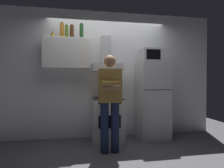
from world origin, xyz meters
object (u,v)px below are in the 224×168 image
object	(u,v)px
cooking_pot	(115,95)
bottle_spice_jar	(53,36)
range_hood	(106,62)
bottle_rum_dark	(72,32)
bottle_olive_oil	(67,32)
refrigerator	(152,100)
person_standing	(110,99)
upper_cabinet	(67,54)
bottle_wine_green	(82,31)
stove_oven	(107,119)
bottle_liquor_amber	(62,31)
microwave	(152,56)

from	to	relation	value
cooking_pot	bottle_spice_jar	world-z (taller)	bottle_spice_jar
range_hood	bottle_spice_jar	distance (m)	1.19
bottle_rum_dark	bottle_olive_oil	bearing A→B (deg)	-162.18
refrigerator	person_standing	world-z (taller)	person_standing
upper_cabinet	bottle_olive_oil	distance (m)	0.43
refrigerator	bottle_wine_green	world-z (taller)	bottle_wine_green
person_standing	stove_oven	bearing A→B (deg)	85.28
upper_cabinet	cooking_pot	bearing A→B (deg)	-14.73
bottle_spice_jar	bottle_liquor_amber	bearing A→B (deg)	-5.75
range_hood	cooking_pot	bearing A→B (deg)	-62.12
bottle_olive_oil	stove_oven	bearing A→B (deg)	-8.20
stove_oven	person_standing	world-z (taller)	person_standing
cooking_pot	bottle_wine_green	world-z (taller)	bottle_wine_green
refrigerator	microwave	distance (m)	0.94
cooking_pot	bottle_liquor_amber	size ratio (longest dim) A/B	0.96
bottle_olive_oil	bottle_liquor_amber	distance (m)	0.10
upper_cabinet	cooking_pot	xyz separation A→B (m)	(0.93, -0.24, -0.82)
stove_oven	bottle_liquor_amber	distance (m)	1.99
bottle_rum_dark	bottle_wine_green	size ratio (longest dim) A/B	0.92
upper_cabinet	bottle_liquor_amber	size ratio (longest dim) A/B	2.79
bottle_spice_jar	bottle_wine_green	size ratio (longest dim) A/B	0.40
range_hood	person_standing	distance (m)	1.01
range_hood	microwave	bearing A→B (deg)	-6.46
bottle_liquor_amber	bottle_spice_jar	distance (m)	0.21
refrigerator	bottle_rum_dark	bearing A→B (deg)	174.95
stove_oven	bottle_wine_green	size ratio (longest dim) A/B	2.77
stove_oven	bottle_wine_green	world-z (taller)	bottle_wine_green
stove_oven	microwave	distance (m)	1.62
upper_cabinet	range_hood	xyz separation A→B (m)	(0.80, 0.00, -0.15)
person_standing	bottle_spice_jar	xyz separation A→B (m)	(-1.02, 0.77, 1.21)
person_standing	bottle_liquor_amber	world-z (taller)	bottle_liquor_amber
microwave	bottle_olive_oil	xyz separation A→B (m)	(-1.75, 0.10, 0.44)
cooking_pot	range_hood	bearing A→B (deg)	117.88
refrigerator	microwave	world-z (taller)	microwave
stove_oven	bottle_spice_jar	size ratio (longest dim) A/B	6.86
person_standing	bottle_rum_dark	distance (m)	1.63
bottle_wine_green	bottle_olive_oil	bearing A→B (deg)	178.41
upper_cabinet	bottle_rum_dark	distance (m)	0.45
microwave	bottle_rum_dark	xyz separation A→B (m)	(-1.65, 0.13, 0.45)
bottle_olive_oil	bottle_wine_green	xyz separation A→B (m)	(0.29, -0.01, 0.02)
microwave	stove_oven	bearing A→B (deg)	-178.85
bottle_rum_dark	cooking_pot	bearing A→B (deg)	-17.74
bottle_rum_dark	bottle_olive_oil	world-z (taller)	bottle_rum_dark
upper_cabinet	bottle_liquor_amber	xyz separation A→B (m)	(-0.09, 0.02, 0.45)
refrigerator	cooking_pot	xyz separation A→B (m)	(-0.82, -0.12, 0.13)
bottle_wine_green	upper_cabinet	bearing A→B (deg)	176.40
cooking_pot	bottle_rum_dark	xyz separation A→B (m)	(-0.83, 0.27, 1.26)
upper_cabinet	bottle_spice_jar	xyz separation A→B (m)	(-0.27, 0.04, 0.36)
upper_cabinet	person_standing	xyz separation A→B (m)	(0.75, -0.73, -0.85)
range_hood	bottle_olive_oil	bearing A→B (deg)	-179.17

